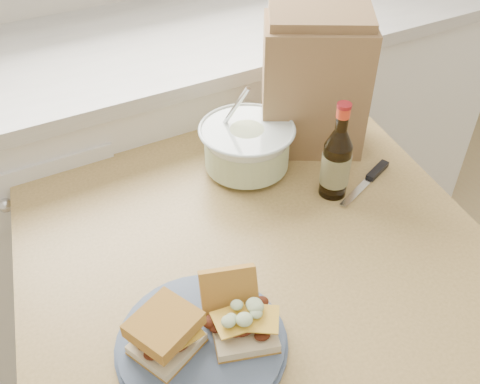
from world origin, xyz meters
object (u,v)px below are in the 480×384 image
plate (202,342)px  coleslaw_bowl (247,149)px  dining_table (249,269)px  beer_bottle (336,162)px  paper_bag (314,87)px

plate → coleslaw_bowl: coleslaw_bowl is taller
dining_table → beer_bottle: (0.23, 0.02, 0.20)m
dining_table → paper_bag: bearing=45.3°
dining_table → paper_bag: paper_bag is taller
plate → paper_bag: (0.51, 0.42, 0.15)m
coleslaw_bowl → paper_bag: paper_bag is taller
dining_table → plate: bearing=-126.6°
dining_table → coleslaw_bowl: (0.10, 0.20, 0.17)m
beer_bottle → dining_table: bearing=-170.9°
dining_table → paper_bag: 0.46m
dining_table → coleslaw_bowl: bearing=71.6°
plate → coleslaw_bowl: bearing=51.9°
beer_bottle → coleslaw_bowl: bearing=129.7°
coleslaw_bowl → paper_bag: (0.20, 0.02, 0.10)m
plate → paper_bag: size_ratio=0.89×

